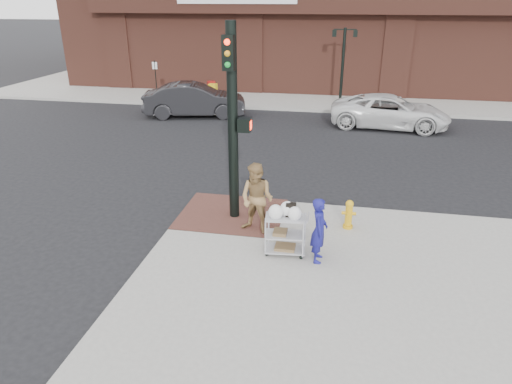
% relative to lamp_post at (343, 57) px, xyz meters
% --- Properties ---
extents(ground, '(220.00, 220.00, 0.00)m').
position_rel_lamp_post_xyz_m(ground, '(-2.00, -16.00, -2.62)').
color(ground, black).
rests_on(ground, ground).
extents(sidewalk_far, '(65.00, 36.00, 0.15)m').
position_rel_lamp_post_xyz_m(sidewalk_far, '(10.50, 16.00, -2.54)').
color(sidewalk_far, gray).
rests_on(sidewalk_far, ground).
extents(brick_curb_ramp, '(2.80, 2.40, 0.01)m').
position_rel_lamp_post_xyz_m(brick_curb_ramp, '(-2.60, -15.10, -2.46)').
color(brick_curb_ramp, '#4D2D24').
rests_on(brick_curb_ramp, sidewalk_near).
extents(lamp_post, '(1.32, 0.22, 4.00)m').
position_rel_lamp_post_xyz_m(lamp_post, '(0.00, 0.00, 0.00)').
color(lamp_post, black).
rests_on(lamp_post, sidewalk_far).
extents(parking_sign, '(0.05, 0.05, 2.20)m').
position_rel_lamp_post_xyz_m(parking_sign, '(-10.50, -1.00, -1.37)').
color(parking_sign, black).
rests_on(parking_sign, sidewalk_far).
extents(traffic_signal_pole, '(0.61, 0.51, 5.00)m').
position_rel_lamp_post_xyz_m(traffic_signal_pole, '(-2.48, -15.23, 0.21)').
color(traffic_signal_pole, black).
rests_on(traffic_signal_pole, sidewalk_near).
extents(woman_blue, '(0.37, 0.56, 1.52)m').
position_rel_lamp_post_xyz_m(woman_blue, '(-0.13, -17.06, -1.71)').
color(woman_blue, navy).
rests_on(woman_blue, sidewalk_near).
extents(pedestrian_tan, '(1.04, 0.92, 1.81)m').
position_rel_lamp_post_xyz_m(pedestrian_tan, '(-1.73, -15.98, -1.56)').
color(pedestrian_tan, olive).
rests_on(pedestrian_tan, sidewalk_near).
extents(sedan_dark, '(5.36, 2.87, 1.68)m').
position_rel_lamp_post_xyz_m(sedan_dark, '(-7.22, -4.00, -1.78)').
color(sedan_dark, black).
rests_on(sedan_dark, ground).
extents(minivan_white, '(5.57, 2.93, 1.49)m').
position_rel_lamp_post_xyz_m(minivan_white, '(2.35, -4.36, -1.87)').
color(minivan_white, white).
rests_on(minivan_white, ground).
extents(utility_cart, '(0.96, 0.60, 1.27)m').
position_rel_lamp_post_xyz_m(utility_cart, '(-0.89, -16.91, -1.89)').
color(utility_cart, '#A3A4A8').
rests_on(utility_cart, sidewalk_near).
extents(fire_hydrant, '(0.36, 0.26, 0.78)m').
position_rel_lamp_post_xyz_m(fire_hydrant, '(0.53, -15.33, -2.07)').
color(fire_hydrant, gold).
rests_on(fire_hydrant, sidewalk_near).
extents(newsbox_red, '(0.56, 0.54, 1.03)m').
position_rel_lamp_post_xyz_m(newsbox_red, '(-7.37, -0.47, -1.95)').
color(newsbox_red, maroon).
rests_on(newsbox_red, sidewalk_far).
extents(newsbox_yellow, '(0.46, 0.42, 1.03)m').
position_rel_lamp_post_xyz_m(newsbox_yellow, '(-7.05, -1.24, -1.96)').
color(newsbox_yellow, yellow).
rests_on(newsbox_yellow, sidewalk_far).
extents(newsbox_blue, '(0.54, 0.52, 1.03)m').
position_rel_lamp_post_xyz_m(newsbox_blue, '(-8.28, -1.15, -1.95)').
color(newsbox_blue, '#173796').
rests_on(newsbox_blue, sidewalk_far).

